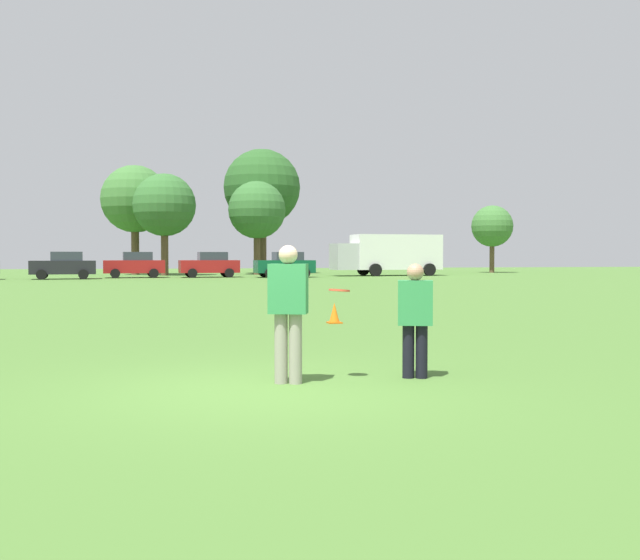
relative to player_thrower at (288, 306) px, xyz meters
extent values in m
plane|color=#47702D|center=(-0.39, -0.41, -0.96)|extent=(169.38, 169.38, 0.00)
cylinder|color=gray|center=(-0.08, 0.03, -0.53)|extent=(0.16, 0.16, 0.86)
cylinder|color=gray|center=(0.08, -0.03, -0.53)|extent=(0.16, 0.16, 0.86)
cube|color=#338C4C|center=(0.00, 0.00, 0.21)|extent=(0.53, 0.41, 0.61)
sphere|color=#D8AD8C|center=(0.00, 0.00, 0.63)|extent=(0.23, 0.23, 0.23)
cylinder|color=black|center=(1.75, 0.01, -0.62)|extent=(0.15, 0.15, 0.69)
cylinder|color=black|center=(1.59, 0.06, -0.62)|extent=(0.15, 0.15, 0.69)
cube|color=#338C4C|center=(1.67, 0.03, 0.01)|extent=(0.50, 0.39, 0.58)
sphere|color=tan|center=(1.67, 0.03, 0.40)|extent=(0.22, 0.22, 0.22)
cylinder|color=#E54C33|center=(0.68, 0.11, 0.18)|extent=(0.27, 0.27, 0.06)
cube|color=#D8590C|center=(2.68, 8.07, -0.95)|extent=(0.32, 0.32, 0.03)
cone|color=orange|center=(2.68, 8.07, -0.71)|extent=(0.24, 0.24, 0.45)
cube|color=black|center=(-6.49, 44.60, -0.18)|extent=(4.28, 2.00, 0.90)
cube|color=#2D333D|center=(-6.24, 44.61, 0.54)|extent=(2.08, 1.73, 0.64)
cylinder|color=black|center=(-7.74, 43.54, -0.63)|extent=(0.67, 0.25, 0.66)
cylinder|color=black|center=(-7.83, 45.54, -0.63)|extent=(0.67, 0.25, 0.66)
cylinder|color=black|center=(-5.14, 43.66, -0.63)|extent=(0.67, 0.25, 0.66)
cylinder|color=black|center=(-5.23, 45.66, -0.63)|extent=(0.67, 0.25, 0.66)
cube|color=maroon|center=(-1.91, 46.78, -0.18)|extent=(4.28, 2.00, 0.90)
cube|color=#2D333D|center=(-1.66, 46.80, 0.54)|extent=(2.08, 1.73, 0.64)
cylinder|color=black|center=(-3.16, 45.73, -0.63)|extent=(0.67, 0.25, 0.66)
cylinder|color=black|center=(-3.26, 47.72, -0.63)|extent=(0.67, 0.25, 0.66)
cylinder|color=black|center=(-0.56, 45.85, -0.63)|extent=(0.67, 0.25, 0.66)
cylinder|color=black|center=(-0.66, 47.84, -0.63)|extent=(0.67, 0.25, 0.66)
cube|color=maroon|center=(3.35, 46.64, -0.18)|extent=(4.28, 2.00, 0.90)
cube|color=#2D333D|center=(3.60, 46.65, 0.54)|extent=(2.08, 1.73, 0.64)
cylinder|color=black|center=(2.09, 45.58, -0.63)|extent=(0.67, 0.25, 0.66)
cylinder|color=black|center=(2.00, 47.57, -0.63)|extent=(0.67, 0.25, 0.66)
cylinder|color=black|center=(4.70, 45.70, -0.63)|extent=(0.67, 0.25, 0.66)
cylinder|color=black|center=(4.60, 47.69, -0.63)|extent=(0.67, 0.25, 0.66)
cube|color=#0C4C2D|center=(8.58, 45.17, -0.18)|extent=(4.28, 2.00, 0.90)
cube|color=#2D333D|center=(8.83, 45.18, 0.54)|extent=(2.08, 1.73, 0.64)
cylinder|color=black|center=(7.33, 44.11, -0.63)|extent=(0.67, 0.25, 0.66)
cylinder|color=black|center=(7.23, 46.11, -0.63)|extent=(0.67, 0.25, 0.66)
cylinder|color=black|center=(9.93, 44.24, -0.63)|extent=(0.67, 0.25, 0.66)
cylinder|color=black|center=(9.83, 46.23, -0.63)|extent=(0.67, 0.25, 0.66)
cube|color=white|center=(17.92, 47.80, 0.87)|extent=(6.91, 2.82, 2.70)
cube|color=#B2B2B7|center=(13.73, 47.60, 0.52)|extent=(1.91, 2.38, 2.00)
cylinder|color=black|center=(15.78, 46.32, -0.48)|extent=(0.97, 0.32, 0.96)
cylinder|color=black|center=(15.65, 49.06, -0.48)|extent=(0.97, 0.32, 0.96)
cylinder|color=black|center=(20.19, 46.53, -0.48)|extent=(0.97, 0.32, 0.96)
cylinder|color=black|center=(20.07, 49.27, -0.48)|extent=(0.97, 0.32, 0.96)
cylinder|color=brown|center=(-1.81, 55.57, 0.96)|extent=(0.64, 0.64, 3.84)
sphere|color=#3D7033|center=(-1.81, 55.57, 5.21)|extent=(5.49, 5.49, 5.49)
cylinder|color=brown|center=(0.44, 52.56, 0.76)|extent=(0.57, 0.57, 3.44)
sphere|color=#33662D|center=(0.44, 52.56, 4.57)|extent=(4.92, 4.92, 4.92)
cylinder|color=brown|center=(7.88, 53.42, 0.68)|extent=(0.55, 0.55, 3.29)
sphere|color=#33662D|center=(7.88, 53.42, 4.33)|extent=(4.71, 4.71, 4.71)
cylinder|color=brown|center=(8.82, 56.69, 1.34)|extent=(0.77, 0.77, 4.61)
sphere|color=#285623|center=(8.82, 56.69, 6.45)|extent=(6.59, 6.59, 6.59)
cylinder|color=brown|center=(29.84, 55.63, 0.36)|extent=(0.44, 0.44, 2.64)
sphere|color=#3D7033|center=(29.84, 55.63, 3.28)|extent=(3.77, 3.77, 3.77)
camera|label=1|loc=(-1.83, -9.33, 0.62)|focal=43.48mm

